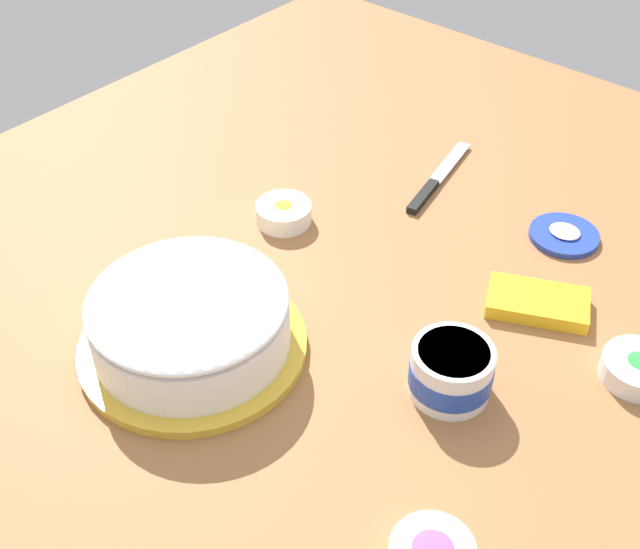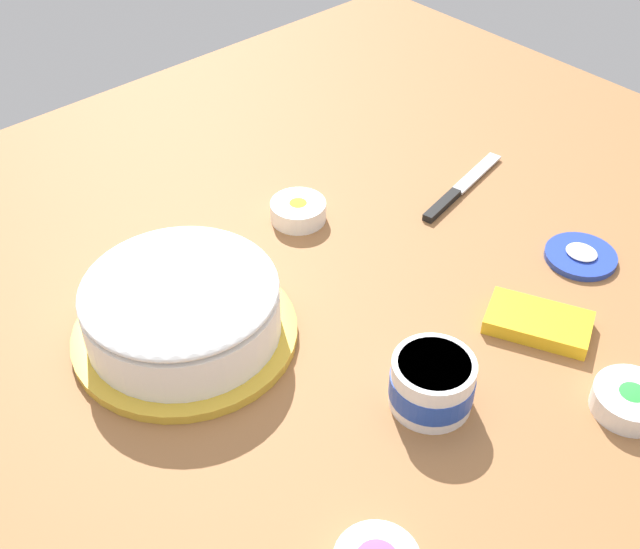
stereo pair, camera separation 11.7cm
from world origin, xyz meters
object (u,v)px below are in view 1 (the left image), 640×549
object	(u,v)px
frosting_tub	(451,370)
sprinkle_bowl_green	(638,368)
sprinkle_bowl_yellow	(284,212)
frosting_tub_lid	(564,235)
spreading_knife	(434,182)
frosted_cake	(190,322)
candy_box_lower	(538,303)

from	to	relation	value
frosting_tub	sprinkle_bowl_green	bearing A→B (deg)	45.78
sprinkle_bowl_green	sprinkle_bowl_yellow	size ratio (longest dim) A/B	1.06
frosting_tub_lid	spreading_knife	bearing A→B (deg)	-177.17
frosting_tub_lid	frosted_cake	bearing A→B (deg)	-115.84
frosted_cake	candy_box_lower	bearing A→B (deg)	50.02
frosted_cake	candy_box_lower	xyz separation A→B (m)	(0.31, 0.37, -0.04)
frosting_tub	sprinkle_bowl_green	xyz separation A→B (m)	(0.17, 0.18, -0.02)
frosted_cake	sprinkle_bowl_yellow	xyz separation A→B (m)	(-0.10, 0.29, -0.03)
frosting_tub	spreading_knife	xyz separation A→B (m)	(-0.28, 0.37, -0.03)
sprinkle_bowl_green	candy_box_lower	size ratio (longest dim) A/B	0.68
frosting_tub	sprinkle_bowl_green	distance (m)	0.25
frosting_tub	sprinkle_bowl_green	world-z (taller)	frosting_tub
frosted_cake	frosting_tub_lid	size ratio (longest dim) A/B	2.83
frosted_cake	spreading_knife	size ratio (longest dim) A/B	1.30
frosting_tub	spreading_knife	distance (m)	0.46
spreading_knife	sprinkle_bowl_yellow	bearing A→B (deg)	-117.40
frosting_tub	sprinkle_bowl_yellow	xyz separation A→B (m)	(-0.40, 0.13, -0.02)
frosting_tub	frosting_tub_lid	distance (m)	0.38
frosted_cake	sprinkle_bowl_green	size ratio (longest dim) A/B	3.22
frosting_tub	frosting_tub_lid	size ratio (longest dim) A/B	0.98
spreading_knife	candy_box_lower	world-z (taller)	candy_box_lower
spreading_knife	candy_box_lower	bearing A→B (deg)	-29.26
frosted_cake	candy_box_lower	world-z (taller)	frosted_cake
sprinkle_bowl_yellow	candy_box_lower	xyz separation A→B (m)	(0.41, 0.08, -0.01)
sprinkle_bowl_green	frosting_tub_lid	bearing A→B (deg)	135.93
frosted_cake	sprinkle_bowl_yellow	bearing A→B (deg)	109.07
frosted_cake	sprinkle_bowl_green	distance (m)	0.58
spreading_knife	sprinkle_bowl_yellow	world-z (taller)	sprinkle_bowl_yellow
frosted_cake	candy_box_lower	distance (m)	0.49
sprinkle_bowl_green	frosted_cake	bearing A→B (deg)	-144.42
sprinkle_bowl_green	sprinkle_bowl_yellow	distance (m)	0.58
frosting_tub_lid	spreading_knife	distance (m)	0.24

